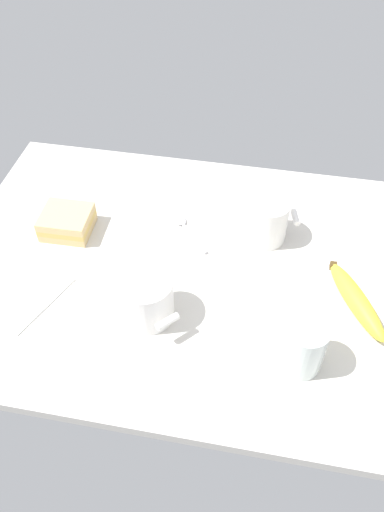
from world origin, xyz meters
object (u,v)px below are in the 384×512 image
object	(u,v)px
coffee_mug_black	(147,299)
glass_of_milk	(303,348)
sandwich_main	(67,222)
banana	(356,300)
spoon	(185,227)
paper_napkin	(18,289)
coffee_mug_milky	(267,220)

from	to	relation	value
coffee_mug_black	glass_of_milk	distance (cm)	25.87
sandwich_main	banana	world-z (taller)	sandwich_main
coffee_mug_black	spoon	size ratio (longest dim) A/B	1.01
coffee_mug_black	paper_napkin	distance (cm)	24.49
coffee_mug_milky	paper_napkin	size ratio (longest dim) A/B	0.72
sandwich_main	spoon	distance (cm)	23.01
spoon	sandwich_main	bearing A→B (deg)	-167.99
coffee_mug_milky	banana	world-z (taller)	coffee_mug_milky
paper_napkin	spoon	bearing A→B (deg)	38.56
coffee_mug_milky	coffee_mug_black	bearing A→B (deg)	-128.33
sandwich_main	coffee_mug_milky	bearing A→B (deg)	7.87
coffee_mug_black	sandwich_main	size ratio (longest dim) A/B	1.11
coffee_mug_black	coffee_mug_milky	bearing A→B (deg)	51.67
coffee_mug_milky	sandwich_main	bearing A→B (deg)	-172.13
coffee_mug_milky	sandwich_main	distance (cm)	38.49
coffee_mug_milky	banana	distance (cm)	22.06
banana	paper_napkin	bearing A→B (deg)	-173.01
coffee_mug_milky	spoon	world-z (taller)	coffee_mug_milky
glass_of_milk	banana	xyz separation A→B (cm)	(8.92, 12.92, -2.54)
spoon	paper_napkin	bearing A→B (deg)	-141.44
coffee_mug_black	paper_napkin	xyz separation A→B (cm)	(-24.10, 1.02, -4.25)
glass_of_milk	banana	world-z (taller)	glass_of_milk
glass_of_milk	spoon	size ratio (longest dim) A/B	0.90
coffee_mug_milky	spoon	bearing A→B (deg)	-178.21
banana	spoon	bearing A→B (deg)	157.09
coffee_mug_black	glass_of_milk	world-z (taller)	glass_of_milk
coffee_mug_black	spoon	xyz separation A→B (cm)	(2.03, 21.85, -4.01)
coffee_mug_milky	banana	xyz separation A→B (cm)	(16.69, -14.15, -2.80)
sandwich_main	glass_of_milk	bearing A→B (deg)	-25.45
glass_of_milk	banana	size ratio (longest dim) A/B	0.55
sandwich_main	paper_napkin	size ratio (longest dim) A/B	0.66
paper_napkin	sandwich_main	bearing A→B (deg)	77.01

